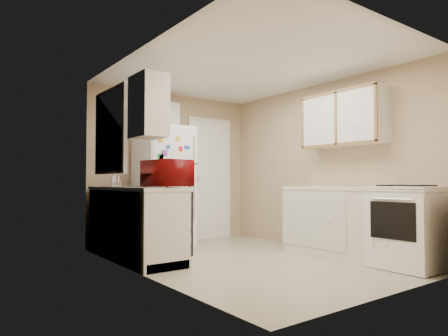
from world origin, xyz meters
TOP-DOWN VIEW (x-y plane):
  - floor at (0.00, 0.00)m, footprint 3.80×3.80m
  - ceiling at (0.00, 0.00)m, footprint 3.80×3.80m
  - wall_left at (-1.40, 0.00)m, footprint 3.80×3.80m
  - wall_right at (1.40, 0.00)m, footprint 3.80×3.80m
  - wall_back at (0.00, 1.90)m, footprint 2.80×2.80m
  - wall_front at (0.00, -1.90)m, footprint 2.80×2.80m
  - left_counter at (-1.10, 0.90)m, footprint 0.60×1.80m
  - dishwasher at (-0.81, 0.30)m, footprint 0.03×0.58m
  - sink at (-1.10, 1.05)m, footprint 0.54×0.74m
  - microwave at (-0.98, 0.27)m, footprint 0.59×0.37m
  - soap_bottle at (-1.15, 1.46)m, footprint 0.10×0.11m
  - window_blinds at (-1.36, 1.05)m, footprint 0.10×0.98m
  - upper_cabinet_left at (-1.25, 0.22)m, footprint 0.30×0.45m
  - refrigerator at (-0.38, 1.51)m, footprint 0.75×0.72m
  - cabinet_over_fridge at (-0.40, 1.75)m, footprint 0.70×0.30m
  - interior_door at (0.70, 1.86)m, footprint 0.86×0.06m
  - right_counter at (1.10, -0.80)m, footprint 0.60×2.00m
  - stove at (1.07, -1.45)m, footprint 0.58×0.71m
  - upper_cabinet_right at (1.25, -0.50)m, footprint 0.30×1.20m

SIDE VIEW (x-z plane):
  - floor at x=0.00m, z-range 0.00..0.00m
  - stove at x=1.07m, z-range 0.00..0.84m
  - left_counter at x=-1.10m, z-range 0.00..0.90m
  - right_counter at x=1.10m, z-range 0.00..0.90m
  - dishwasher at x=-0.81m, z-range 0.13..0.85m
  - sink at x=-1.10m, z-range 0.78..0.94m
  - refrigerator at x=-0.38m, z-range 0.00..1.78m
  - soap_bottle at x=-1.15m, z-range 0.89..1.11m
  - interior_door at x=0.70m, z-range -0.02..2.06m
  - microwave at x=-0.98m, z-range 0.86..1.24m
  - wall_left at x=-1.40m, z-range 1.20..1.20m
  - wall_right at x=1.40m, z-range 1.20..1.20m
  - wall_back at x=0.00m, z-range 1.20..1.20m
  - wall_front at x=0.00m, z-range 1.20..1.20m
  - window_blinds at x=-1.36m, z-range 1.06..2.14m
  - upper_cabinet_left at x=-1.25m, z-range 1.45..2.15m
  - upper_cabinet_right at x=1.25m, z-range 1.45..2.15m
  - cabinet_over_fridge at x=-0.40m, z-range 1.80..2.20m
  - ceiling at x=0.00m, z-range 2.40..2.40m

